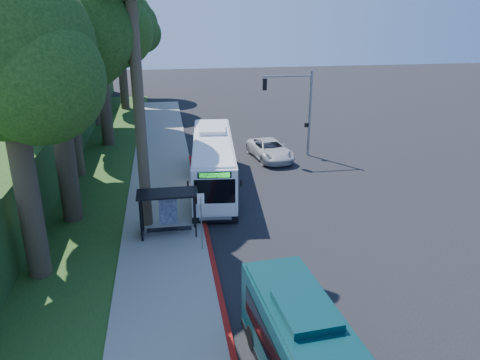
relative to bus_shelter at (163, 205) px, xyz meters
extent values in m
plane|color=black|center=(7.26, 2.86, -1.81)|extent=(140.00, 140.00, 0.00)
cube|color=gray|center=(-0.04, 2.86, -1.75)|extent=(4.50, 70.00, 0.12)
cube|color=maroon|center=(2.26, -1.14, -1.74)|extent=(0.25, 30.00, 0.13)
cube|color=#234719|center=(-5.74, 7.86, -1.78)|extent=(8.00, 70.00, 0.06)
cube|color=black|center=(0.26, -0.14, 0.69)|extent=(3.20, 1.50, 0.10)
cube|color=black|center=(-1.19, -0.14, -0.61)|extent=(0.06, 1.30, 2.20)
cube|color=navy|center=(0.26, 0.56, -0.56)|extent=(1.00, 0.12, 1.70)
cube|color=black|center=(0.26, -0.24, -1.36)|extent=(2.40, 0.40, 0.06)
cube|color=black|center=(-1.14, 0.46, -0.61)|extent=(0.08, 0.08, 2.40)
cube|color=black|center=(1.66, 0.46, -0.61)|extent=(0.08, 0.08, 2.40)
cube|color=black|center=(-1.14, -0.74, -0.61)|extent=(0.08, 0.08, 2.40)
cube|color=black|center=(1.66, -0.74, -0.61)|extent=(0.08, 0.08, 2.40)
cylinder|color=gray|center=(1.86, -2.14, -0.31)|extent=(0.06, 0.06, 3.00)
cube|color=white|center=(1.86, -2.14, 1.09)|extent=(0.35, 0.04, 0.55)
cylinder|color=gray|center=(12.06, 12.86, 1.69)|extent=(0.20, 0.20, 7.00)
cylinder|color=gray|center=(10.06, 12.86, 4.79)|extent=(4.00, 0.14, 0.14)
cube|color=black|center=(8.26, 12.86, 4.19)|extent=(0.30, 0.30, 0.90)
cube|color=black|center=(11.81, 12.86, 0.79)|extent=(0.25, 0.25, 0.35)
cylinder|color=#4C3F2D|center=(-0.94, 1.36, 4.69)|extent=(0.60, 0.60, 13.00)
cylinder|color=#382B1E|center=(-5.24, 2.86, 3.44)|extent=(1.10, 1.10, 10.50)
sphere|color=#11340E|center=(-5.24, 2.86, 9.89)|extent=(8.00, 8.00, 8.00)
sphere|color=#11340E|center=(-3.64, 1.66, 8.69)|extent=(5.60, 5.60, 5.60)
sphere|color=#11340E|center=(-6.64, 4.26, 8.99)|extent=(5.20, 5.20, 5.20)
cylinder|color=#382B1E|center=(-6.24, 10.86, 4.14)|extent=(1.18, 1.18, 11.90)
sphere|color=#11340E|center=(-4.24, 9.36, 10.09)|extent=(7.00, 7.00, 7.00)
cylinder|color=#382B1E|center=(-4.74, 18.86, 3.09)|extent=(1.06, 1.06, 9.80)
sphere|color=#11340E|center=(-4.74, 18.86, 9.11)|extent=(8.40, 8.40, 8.40)
sphere|color=#11340E|center=(-3.06, 17.60, 7.99)|extent=(5.88, 5.88, 5.88)
sphere|color=#11340E|center=(-6.21, 20.33, 8.27)|extent=(5.46, 5.46, 5.46)
cylinder|color=#382B1E|center=(-6.74, 26.86, 3.79)|extent=(1.14, 1.14, 11.20)
sphere|color=#11340E|center=(-4.82, 25.42, 9.39)|extent=(6.72, 6.72, 6.72)
sphere|color=#11340E|center=(-8.42, 28.54, 9.71)|extent=(6.24, 6.24, 6.24)
cylinder|color=#382B1E|center=(-4.24, 34.86, 2.74)|extent=(1.02, 1.02, 9.10)
sphere|color=#11340E|center=(-4.24, 34.86, 8.33)|extent=(8.00, 8.00, 8.00)
sphere|color=#11340E|center=(-2.64, 33.66, 7.29)|extent=(5.60, 5.60, 5.60)
sphere|color=#11340E|center=(-5.64, 36.26, 7.55)|extent=(5.20, 5.20, 5.20)
cylinder|color=#382B1E|center=(-3.24, 42.86, 2.39)|extent=(0.98, 0.98, 8.40)
sphere|color=#11340E|center=(-3.24, 42.86, 7.55)|extent=(7.00, 7.00, 7.00)
sphere|color=#11340E|center=(-1.84, 41.81, 6.59)|extent=(4.90, 4.90, 4.90)
sphere|color=#11340E|center=(-4.47, 44.08, 6.83)|extent=(4.55, 4.55, 4.55)
cylinder|color=#382B1E|center=(-5.74, -3.14, 2.74)|extent=(1.02, 1.02, 9.10)
sphere|color=#11340E|center=(-5.74, -3.14, 8.33)|extent=(7.20, 7.20, 7.20)
sphere|color=#11340E|center=(-4.30, -4.22, 7.29)|extent=(5.04, 5.04, 5.04)
cube|color=white|center=(3.46, 6.93, 0.01)|extent=(3.76, 12.48, 2.92)
cube|color=black|center=(3.46, 6.93, -1.50)|extent=(3.80, 12.54, 0.36)
cube|color=black|center=(3.50, 7.44, 0.29)|extent=(3.57, 9.79, 1.13)
cube|color=black|center=(2.88, 0.86, 0.24)|extent=(2.30, 0.34, 1.43)
cube|color=black|center=(4.03, 13.00, 0.34)|extent=(2.09, 0.32, 1.02)
cube|color=#19E533|center=(2.88, 0.85, 1.21)|extent=(1.70, 0.26, 0.29)
cube|color=white|center=(3.46, 6.93, 1.52)|extent=(3.50, 11.85, 0.12)
cube|color=white|center=(3.65, 8.97, 1.70)|extent=(2.06, 2.72, 0.36)
cylinder|color=black|center=(1.91, 3.13, -1.29)|extent=(0.40, 1.05, 1.02)
cylinder|color=black|center=(4.26, 2.90, -1.29)|extent=(0.40, 1.05, 1.02)
cylinder|color=black|center=(2.72, 11.69, -1.29)|extent=(0.40, 1.05, 1.02)
cylinder|color=black|center=(5.08, 11.47, -1.29)|extent=(0.40, 1.05, 1.02)
cube|color=black|center=(3.96, -8.32, 0.05)|extent=(1.80, 0.25, 0.88)
cube|color=#092E31|center=(4.39, -13.55, 1.06)|extent=(2.88, 10.20, 0.11)
cube|color=#092E31|center=(4.24, -11.79, 1.21)|extent=(1.75, 2.33, 0.31)
cylinder|color=black|center=(3.05, -9.62, -1.36)|extent=(0.34, 0.90, 0.88)
cylinder|color=black|center=(5.08, -9.46, -1.36)|extent=(0.34, 0.90, 0.88)
imported|color=silver|center=(8.70, 12.42, -1.03)|extent=(3.34, 5.90, 1.56)
camera|label=1|loc=(0.31, -23.26, 9.91)|focal=35.00mm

